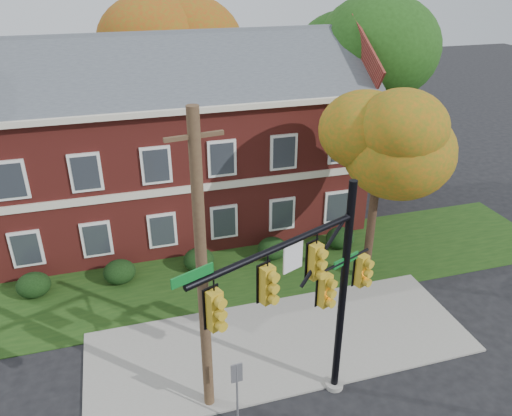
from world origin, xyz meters
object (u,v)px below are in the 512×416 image
object	(u,v)px
hedge_center	(199,260)
tree_near_right	(389,134)
hedge_far_right	(340,238)
tree_far_rear	(174,30)
hedge_far_left	(34,285)
traffic_signal	(312,287)
tree_right_rear	(375,53)
apartment_building	(175,131)
sign_post	(237,384)
hedge_left	(120,272)
hedge_right	(272,248)
utility_pole	(202,276)

from	to	relation	value
hedge_center	tree_near_right	xyz separation A→B (m)	(7.22, -2.83, 6.14)
hedge_far_right	tree_far_rear	world-z (taller)	tree_far_rear
hedge_far_left	traffic_signal	world-z (taller)	traffic_signal
hedge_center	tree_right_rear	xyz separation A→B (m)	(11.31, 6.11, 7.60)
apartment_building	tree_near_right	distance (m)	10.97
apartment_building	sign_post	bearing A→B (deg)	-91.74
tree_near_right	tree_right_rear	distance (m)	9.94
hedge_left	hedge_far_right	world-z (taller)	same
hedge_right	hedge_far_right	bearing A→B (deg)	0.00
tree_far_rear	hedge_far_right	bearing A→B (deg)	-66.63
hedge_center	sign_post	size ratio (longest dim) A/B	0.58
hedge_far_left	tree_right_rear	distance (m)	20.75
hedge_far_left	tree_far_rear	size ratio (longest dim) A/B	0.12
hedge_left	sign_post	size ratio (longest dim) A/B	0.58
sign_post	utility_pole	bearing A→B (deg)	120.43
hedge_left	tree_far_rear	world-z (taller)	tree_far_rear
hedge_center	traffic_signal	size ratio (longest dim) A/B	0.19
hedge_far_right	traffic_signal	size ratio (longest dim) A/B	0.19
hedge_center	tree_right_rear	bearing A→B (deg)	28.37
hedge_left	hedge_center	xyz separation A→B (m)	(3.50, 0.00, 0.00)
sign_post	apartment_building	bearing A→B (deg)	84.58
hedge_right	traffic_signal	distance (m)	9.77
hedge_far_left	tree_far_rear	world-z (taller)	tree_far_rear
hedge_left	utility_pole	bearing A→B (deg)	-72.70
hedge_right	sign_post	bearing A→B (deg)	-114.28
hedge_center	tree_far_rear	xyz separation A→B (m)	(1.34, 13.09, 8.32)
hedge_left	hedge_right	xyz separation A→B (m)	(7.00, 0.00, 0.00)
hedge_left	traffic_signal	xyz separation A→B (m)	(5.28, -8.69, 4.11)
tree_right_rear	hedge_far_right	bearing A→B (deg)	-125.23
apartment_building	tree_right_rear	bearing A→B (deg)	4.33
apartment_building	hedge_left	size ratio (longest dim) A/B	13.43
tree_near_right	tree_far_rear	xyz separation A→B (m)	(-5.88, 15.93, 2.17)
hedge_center	hedge_left	bearing A→B (deg)	180.00
hedge_center	sign_post	distance (m)	8.78
hedge_far_left	hedge_left	distance (m)	3.50
tree_near_right	sign_post	world-z (taller)	tree_near_right
apartment_building	hedge_right	distance (m)	7.73
tree_near_right	hedge_left	bearing A→B (deg)	165.19
hedge_far_left	hedge_far_right	bearing A→B (deg)	0.00
hedge_far_left	hedge_left	xyz separation A→B (m)	(3.50, 0.00, 0.00)
apartment_building	tree_right_rear	world-z (taller)	tree_right_rear
hedge_far_left	tree_right_rear	size ratio (longest dim) A/B	0.13
hedge_far_right	tree_far_rear	distance (m)	16.51
hedge_far_right	tree_right_rear	xyz separation A→B (m)	(4.31, 6.11, 7.60)
hedge_far_left	hedge_center	distance (m)	7.00
hedge_center	traffic_signal	distance (m)	9.78
tree_near_right	hedge_right	bearing A→B (deg)	142.72
hedge_far_left	sign_post	distance (m)	10.96
hedge_far_right	hedge_left	bearing A→B (deg)	180.00
hedge_right	utility_pole	world-z (taller)	utility_pole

